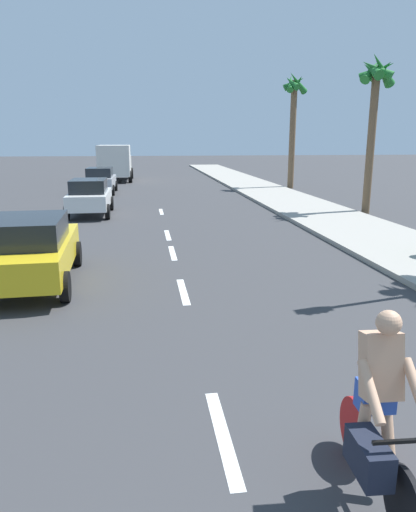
{
  "coord_description": "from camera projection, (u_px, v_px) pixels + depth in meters",
  "views": [
    {
      "loc": [
        -0.8,
        2.13,
        3.24
      ],
      "look_at": [
        0.38,
        10.64,
        1.1
      ],
      "focal_mm": 32.99,
      "sensor_mm": 36.0,
      "label": 1
    }
  ],
  "objects": [
    {
      "name": "parked_car_yellow",
      "position": [
        29.0,
        249.0,
        10.61
      ],
      "size": [
        2.12,
        4.33,
        1.57
      ],
      "rotation": [
        0.0,
        0.0,
        0.04
      ],
      "color": "gold",
      "rests_on": "ground"
    },
    {
      "name": "parked_car_silver",
      "position": [
        100.0,
        180.0,
        28.8
      ],
      "size": [
        1.88,
        3.97,
        1.57
      ],
      "rotation": [
        0.0,
        0.0,
        -0.01
      ],
      "color": "#B7BABF",
      "rests_on": "ground"
    },
    {
      "name": "lane_stripe_6",
      "position": [
        161.0,
        212.0,
        21.62
      ],
      "size": [
        0.16,
        1.8,
        0.01
      ],
      "primitive_type": "cube",
      "color": "white",
      "rests_on": "ground"
    },
    {
      "name": "lane_stripe_5",
      "position": [
        168.0,
        235.0,
        16.32
      ],
      "size": [
        0.16,
        1.8,
        0.01
      ],
      "primitive_type": "cube",
      "color": "white",
      "rests_on": "ground"
    },
    {
      "name": "lane_stripe_4",
      "position": [
        173.0,
        253.0,
        13.77
      ],
      "size": [
        0.16,
        1.8,
        0.01
      ],
      "primitive_type": "cube",
      "color": "white",
      "rests_on": "ground"
    },
    {
      "name": "parked_car_white",
      "position": [
        90.0,
        196.0,
        20.49
      ],
      "size": [
        1.84,
        3.93,
        1.57
      ],
      "rotation": [
        0.0,
        0.0,
        0.0
      ],
      "color": "white",
      "rests_on": "ground"
    },
    {
      "name": "sidewalk_strip",
      "position": [
        318.0,
        213.0,
        20.88
      ],
      "size": [
        3.6,
        80.0,
        0.14
      ],
      "primitive_type": "cube",
      "color": "#9E998E",
      "rests_on": "ground"
    },
    {
      "name": "ground_plane",
      "position": [
        165.0,
        226.0,
        18.07
      ],
      "size": [
        160.0,
        160.0,
        0.0
      ],
      "primitive_type": "plane",
      "color": "#38383A"
    },
    {
      "name": "lane_stripe_3",
      "position": [
        183.0,
        291.0,
        10.28
      ],
      "size": [
        0.16,
        1.8,
        0.01
      ],
      "primitive_type": "cube",
      "color": "white",
      "rests_on": "ground"
    },
    {
      "name": "delivery_truck",
      "position": [
        115.0,
        162.0,
        37.38
      ],
      "size": [
        2.69,
        6.24,
        2.8
      ],
      "rotation": [
        0.0,
        0.0,
        -0.0
      ],
      "color": "beige",
      "rests_on": "ground"
    },
    {
      "name": "palm_tree_far",
      "position": [
        375.0,
        92.0,
        19.91
      ],
      "size": [
        1.75,
        1.61,
        6.83
      ],
      "color": "brown",
      "rests_on": "ground"
    },
    {
      "name": "lane_stripe_2",
      "position": [
        223.0,
        435.0,
        5.29
      ],
      "size": [
        0.16,
        1.8,
        0.01
      ],
      "primitive_type": "cube",
      "color": "white",
      "rests_on": "ground"
    },
    {
      "name": "palm_tree_distant",
      "position": [
        294.0,
        106.0,
        30.69
      ],
      "size": [
        1.7,
        1.7,
        7.56
      ],
      "color": "brown",
      "rests_on": "ground"
    },
    {
      "name": "cyclist",
      "position": [
        377.0,
        418.0,
        4.18
      ],
      "size": [
        0.62,
        1.71,
        1.82
      ],
      "rotation": [
        0.0,
        0.0,
        3.09
      ],
      "color": "black",
      "rests_on": "ground"
    }
  ]
}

